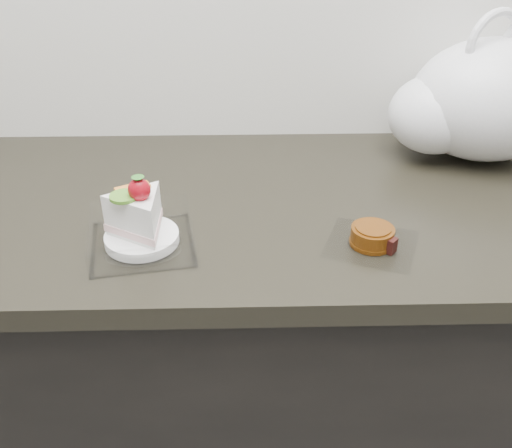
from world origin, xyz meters
TOP-DOWN VIEW (x-y plane):
  - counter at (0.00, 1.69)m, footprint 2.04×0.64m
  - cake_tray at (-0.19, 1.54)m, footprint 0.19×0.19m
  - mooncake_wrap at (0.20, 1.53)m, footprint 0.18×0.18m
  - plastic_bag at (0.48, 1.87)m, footprint 0.43×0.34m

SIDE VIEW (x-z plane):
  - counter at x=0.00m, z-range 0.00..0.90m
  - mooncake_wrap at x=0.20m, z-range 0.90..0.93m
  - cake_tray at x=-0.19m, z-range 0.87..1.00m
  - plastic_bag at x=0.48m, z-range 0.87..1.18m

